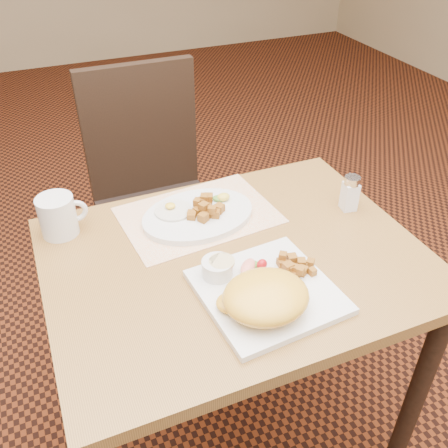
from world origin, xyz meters
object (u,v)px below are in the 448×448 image
Objects in this scene: coffee_mug at (59,216)px; salt_shaker at (350,193)px; table at (235,289)px; chair_far at (153,188)px; plate_square at (267,292)px; plate_oval at (198,215)px.

salt_shaker is at bearing -14.46° from coffee_mug.
table is 0.40m from salt_shaker.
coffee_mug is at bearing 52.18° from chair_far.
salt_shaker is 0.82× the size of coffee_mug.
plate_square is at bearing -46.72° from coffee_mug.
coffee_mug reaches higher than plate_oval.
coffee_mug is (-0.37, 0.26, 0.16)m from table.
plate_oval is at bearing 163.98° from salt_shaker.
plate_square is 0.56m from coffee_mug.
plate_square is at bearing -148.77° from salt_shaker.
table is 0.48m from coffee_mug.
salt_shaker is at bearing -16.02° from plate_oval.
chair_far is 7.93× the size of coffee_mug.
plate_oval is (-0.03, 0.18, 0.12)m from table.
plate_oval is at bearing 96.77° from plate_square.
chair_far is 3.46× the size of plate_square.
coffee_mug is (-0.38, 0.41, 0.04)m from plate_square.
table is 0.72m from chair_far.
coffee_mug reaches higher than plate_square.
plate_oval is (-0.01, -0.53, 0.22)m from chair_far.
table is at bearing -80.38° from plate_oval.
chair_far reaches higher than salt_shaker.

